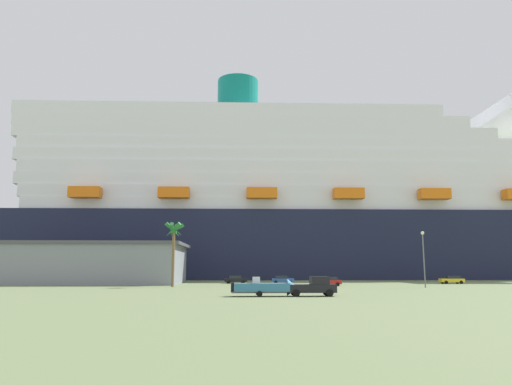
{
  "coord_description": "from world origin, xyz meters",
  "views": [
    {
      "loc": [
        -8.46,
        -76.81,
        3.15
      ],
      "look_at": [
        -1.51,
        36.34,
        21.34
      ],
      "focal_mm": 33.07,
      "sensor_mm": 36.0,
      "label": 1
    }
  ],
  "objects_px": {
    "cruise_ship": "(323,212)",
    "parked_car_yellow_taxi": "(452,280)",
    "pickup_truck": "(313,287)",
    "small_boat_on_trailer": "(268,288)",
    "parked_car_red_hatchback": "(328,281)",
    "parked_car_black_coupe": "(235,279)",
    "street_lamp": "(423,251)",
    "palm_tree": "(174,235)",
    "parked_car_blue_suv": "(283,279)"
  },
  "relations": [
    {
      "from": "parked_car_blue_suv",
      "to": "parked_car_yellow_taxi",
      "type": "bearing_deg",
      "value": -5.6
    },
    {
      "from": "pickup_truck",
      "to": "parked_car_red_hatchback",
      "type": "xyz_separation_m",
      "value": [
        8.12,
        29.66,
        -0.21
      ]
    },
    {
      "from": "cruise_ship",
      "to": "palm_tree",
      "type": "relative_size",
      "value": 21.58
    },
    {
      "from": "cruise_ship",
      "to": "small_boat_on_trailer",
      "type": "bearing_deg",
      "value": -105.81
    },
    {
      "from": "pickup_truck",
      "to": "palm_tree",
      "type": "relative_size",
      "value": 0.51
    },
    {
      "from": "street_lamp",
      "to": "parked_car_blue_suv",
      "type": "relative_size",
      "value": 1.96
    },
    {
      "from": "cruise_ship",
      "to": "parked_car_red_hatchback",
      "type": "relative_size",
      "value": 50.86
    },
    {
      "from": "palm_tree",
      "to": "parked_car_red_hatchback",
      "type": "xyz_separation_m",
      "value": [
        27.06,
        1.53,
        -7.97
      ]
    },
    {
      "from": "cruise_ship",
      "to": "street_lamp",
      "type": "relative_size",
      "value": 25.98
    },
    {
      "from": "palm_tree",
      "to": "parked_car_red_hatchback",
      "type": "height_order",
      "value": "palm_tree"
    },
    {
      "from": "cruise_ship",
      "to": "parked_car_yellow_taxi",
      "type": "distance_m",
      "value": 52.48
    },
    {
      "from": "pickup_truck",
      "to": "parked_car_yellow_taxi",
      "type": "height_order",
      "value": "pickup_truck"
    },
    {
      "from": "street_lamp",
      "to": "small_boat_on_trailer",
      "type": "bearing_deg",
      "value": -141.19
    },
    {
      "from": "small_boat_on_trailer",
      "to": "parked_car_yellow_taxi",
      "type": "xyz_separation_m",
      "value": [
        40.56,
        39.75,
        -0.12
      ]
    },
    {
      "from": "parked_car_blue_suv",
      "to": "cruise_ship",
      "type": "bearing_deg",
      "value": 67.65
    },
    {
      "from": "street_lamp",
      "to": "parked_car_blue_suv",
      "type": "distance_m",
      "value": 29.94
    },
    {
      "from": "cruise_ship",
      "to": "palm_tree",
      "type": "distance_m",
      "value": 70.13
    },
    {
      "from": "small_boat_on_trailer",
      "to": "parked_car_yellow_taxi",
      "type": "distance_m",
      "value": 56.79
    },
    {
      "from": "small_boat_on_trailer",
      "to": "parked_car_black_coupe",
      "type": "relative_size",
      "value": 1.82
    },
    {
      "from": "parked_car_red_hatchback",
      "to": "pickup_truck",
      "type": "bearing_deg",
      "value": -105.31
    },
    {
      "from": "small_boat_on_trailer",
      "to": "parked_car_blue_suv",
      "type": "distance_m",
      "value": 43.59
    },
    {
      "from": "palm_tree",
      "to": "parked_car_black_coupe",
      "type": "distance_m",
      "value": 21.53
    },
    {
      "from": "street_lamp",
      "to": "parked_car_yellow_taxi",
      "type": "distance_m",
      "value": 22.43
    },
    {
      "from": "parked_car_red_hatchback",
      "to": "parked_car_black_coupe",
      "type": "bearing_deg",
      "value": 136.63
    },
    {
      "from": "small_boat_on_trailer",
      "to": "palm_tree",
      "type": "relative_size",
      "value": 0.78
    },
    {
      "from": "small_boat_on_trailer",
      "to": "street_lamp",
      "type": "height_order",
      "value": "street_lamp"
    },
    {
      "from": "palm_tree",
      "to": "parked_car_blue_suv",
      "type": "xyz_separation_m",
      "value": [
        20.58,
        14.99,
        -7.97
      ]
    },
    {
      "from": "pickup_truck",
      "to": "parked_car_blue_suv",
      "type": "bearing_deg",
      "value": 87.81
    },
    {
      "from": "small_boat_on_trailer",
      "to": "parked_car_blue_suv",
      "type": "relative_size",
      "value": 1.85
    },
    {
      "from": "parked_car_yellow_taxi",
      "to": "parked_car_red_hatchback",
      "type": "bearing_deg",
      "value": -159.68
    },
    {
      "from": "street_lamp",
      "to": "parked_car_yellow_taxi",
      "type": "bearing_deg",
      "value": 53.51
    },
    {
      "from": "parked_car_yellow_taxi",
      "to": "parked_car_black_coupe",
      "type": "height_order",
      "value": "same"
    },
    {
      "from": "parked_car_red_hatchback",
      "to": "parked_car_yellow_taxi",
      "type": "relative_size",
      "value": 1.0
    },
    {
      "from": "small_boat_on_trailer",
      "to": "palm_tree",
      "type": "xyz_separation_m",
      "value": [
        -13.86,
        28.08,
        7.84
      ]
    },
    {
      "from": "street_lamp",
      "to": "parked_car_black_coupe",
      "type": "xyz_separation_m",
      "value": [
        -30.45,
        22.64,
        -5.01
      ]
    },
    {
      "from": "street_lamp",
      "to": "parked_car_red_hatchback",
      "type": "height_order",
      "value": "street_lamp"
    },
    {
      "from": "pickup_truck",
      "to": "parked_car_black_coupe",
      "type": "distance_m",
      "value": 45.56
    },
    {
      "from": "street_lamp",
      "to": "parked_car_blue_suv",
      "type": "bearing_deg",
      "value": 134.91
    },
    {
      "from": "palm_tree",
      "to": "parked_car_red_hatchback",
      "type": "bearing_deg",
      "value": 3.24
    },
    {
      "from": "pickup_truck",
      "to": "parked_car_red_hatchback",
      "type": "bearing_deg",
      "value": 74.69
    },
    {
      "from": "palm_tree",
      "to": "parked_car_blue_suv",
      "type": "relative_size",
      "value": 2.36
    },
    {
      "from": "parked_car_yellow_taxi",
      "to": "pickup_truck",
      "type": "bearing_deg",
      "value": -131.73
    },
    {
      "from": "street_lamp",
      "to": "parked_car_black_coupe",
      "type": "relative_size",
      "value": 1.94
    },
    {
      "from": "parked_car_red_hatchback",
      "to": "parked_car_black_coupe",
      "type": "height_order",
      "value": "same"
    },
    {
      "from": "pickup_truck",
      "to": "small_boat_on_trailer",
      "type": "bearing_deg",
      "value": 179.42
    },
    {
      "from": "street_lamp",
      "to": "parked_car_red_hatchback",
      "type": "xyz_separation_m",
      "value": [
        -14.37,
        7.45,
        -5.01
      ]
    },
    {
      "from": "pickup_truck",
      "to": "palm_tree",
      "type": "distance_m",
      "value": 34.79
    },
    {
      "from": "parked_car_red_hatchback",
      "to": "street_lamp",
      "type": "bearing_deg",
      "value": -27.4
    },
    {
      "from": "parked_car_blue_suv",
      "to": "parked_car_black_coupe",
      "type": "bearing_deg",
      "value": 169.74
    },
    {
      "from": "small_boat_on_trailer",
      "to": "street_lamp",
      "type": "relative_size",
      "value": 0.94
    }
  ]
}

